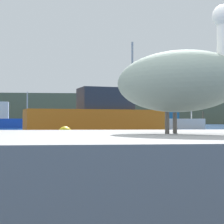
{
  "coord_description": "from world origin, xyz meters",
  "views": [
    {
      "loc": [
        -0.26,
        -2.12,
        0.82
      ],
      "look_at": [
        1.93,
        20.77,
        1.34
      ],
      "focal_mm": 57.88,
      "sensor_mm": 36.0,
      "label": 1
    }
  ],
  "objects_px": {
    "fishing_boat_orange": "(97,117)",
    "mooring_buoy": "(65,133)",
    "fishing_boat_blue": "(1,119)",
    "pelican": "(179,79)",
    "fishing_boat_white": "(171,119)"
  },
  "relations": [
    {
      "from": "pelican",
      "to": "mooring_buoy",
      "type": "relative_size",
      "value": 2.06
    },
    {
      "from": "fishing_boat_orange",
      "to": "mooring_buoy",
      "type": "height_order",
      "value": "fishing_boat_orange"
    },
    {
      "from": "pelican",
      "to": "fishing_boat_white",
      "type": "xyz_separation_m",
      "value": [
        8.2,
        31.29,
        -0.17
      ]
    },
    {
      "from": "fishing_boat_blue",
      "to": "mooring_buoy",
      "type": "relative_size",
      "value": 14.12
    },
    {
      "from": "fishing_boat_blue",
      "to": "fishing_boat_orange",
      "type": "bearing_deg",
      "value": -71.43
    },
    {
      "from": "pelican",
      "to": "fishing_boat_blue",
      "type": "relative_size",
      "value": 0.15
    },
    {
      "from": "fishing_boat_orange",
      "to": "mooring_buoy",
      "type": "relative_size",
      "value": 14.59
    },
    {
      "from": "fishing_boat_white",
      "to": "fishing_boat_blue",
      "type": "xyz_separation_m",
      "value": [
        -16.78,
        4.59,
        0.02
      ]
    },
    {
      "from": "pelican",
      "to": "fishing_boat_blue",
      "type": "xyz_separation_m",
      "value": [
        -8.58,
        35.88,
        -0.15
      ]
    },
    {
      "from": "pelican",
      "to": "fishing_boat_blue",
      "type": "bearing_deg",
      "value": 138.32
    },
    {
      "from": "pelican",
      "to": "fishing_boat_white",
      "type": "height_order",
      "value": "fishing_boat_white"
    },
    {
      "from": "fishing_boat_orange",
      "to": "pelican",
      "type": "bearing_deg",
      "value": -104.9
    },
    {
      "from": "fishing_boat_orange",
      "to": "mooring_buoy",
      "type": "distance_m",
      "value": 6.67
    },
    {
      "from": "fishing_boat_white",
      "to": "mooring_buoy",
      "type": "relative_size",
      "value": 10.89
    },
    {
      "from": "pelican",
      "to": "fishing_boat_orange",
      "type": "xyz_separation_m",
      "value": [
        0.43,
        18.62,
        -0.11
      ]
    }
  ]
}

